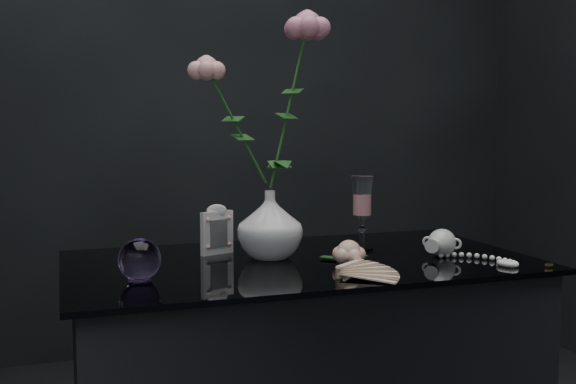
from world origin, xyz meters
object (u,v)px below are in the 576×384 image
object	(u,v)px
wine_glass	(362,213)
picture_frame	(217,229)
loose_rose	(349,252)
paperweight	(140,259)
vase	(270,225)
pearl_jar	(442,241)

from	to	relation	value
wine_glass	picture_frame	world-z (taller)	wine_glass
picture_frame	loose_rose	distance (m)	0.33
wine_glass	paperweight	xyz separation A→B (m)	(-0.56, -0.16, -0.05)
picture_frame	loose_rose	bearing A→B (deg)	-62.32
vase	paperweight	xyz separation A→B (m)	(-0.31, -0.13, -0.04)
vase	paperweight	size ratio (longest dim) A/B	1.85
picture_frame	pearl_jar	xyz separation A→B (m)	(0.50, -0.19, -0.03)
paperweight	loose_rose	world-z (taller)	paperweight
wine_glass	picture_frame	xyz separation A→B (m)	(-0.35, 0.06, -0.03)
pearl_jar	picture_frame	bearing A→B (deg)	-158.45
pearl_jar	wine_glass	bearing A→B (deg)	-179.72
vase	picture_frame	distance (m)	0.14
paperweight	pearl_jar	bearing A→B (deg)	2.41
wine_glass	pearl_jar	size ratio (longest dim) A/B	0.77
vase	loose_rose	distance (m)	0.20
picture_frame	paperweight	xyz separation A→B (m)	(-0.21, -0.22, -0.02)
vase	pearl_jar	size ratio (longest dim) A/B	0.66
picture_frame	paperweight	size ratio (longest dim) A/B	1.41
loose_rose	vase	bearing A→B (deg)	147.83
vase	wine_glass	xyz separation A→B (m)	(0.25, 0.03, 0.01)
picture_frame	pearl_jar	bearing A→B (deg)	-42.14
wine_glass	paperweight	distance (m)	0.58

